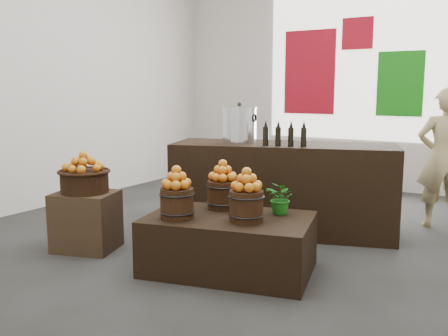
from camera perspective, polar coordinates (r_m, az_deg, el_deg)
The scene contains 22 objects.
ground at distance 5.59m, azimuth 1.46°, elevation -7.87°, with size 7.00×7.00×0.00m, color #333331.
back_wall at distance 8.57m, azimuth 13.64°, elevation 11.30°, with size 6.00×0.04×4.00m, color beige.
back_opening at distance 8.46m, azimuth 15.56°, elevation 11.26°, with size 3.20×0.02×2.40m, color white.
deco_red_left at distance 8.74m, azimuth 9.75°, elevation 10.72°, with size 0.90×0.04×1.40m, color #A00C1C.
deco_green_right at distance 8.29m, azimuth 19.48°, elevation 9.05°, with size 0.70×0.04×1.00m, color #157A13.
deco_red_upper at distance 8.51m, azimuth 15.02°, elevation 14.64°, with size 0.50×0.04×0.50m, color #A00C1C.
crate at distance 5.29m, azimuth -15.47°, elevation -5.86°, with size 0.59×0.49×0.59m, color #453420.
wicker_basket at distance 5.20m, azimuth -15.66°, elevation -1.54°, with size 0.47×0.47×0.22m, color black.
apples_in_basket at distance 5.17m, azimuth -15.75°, elevation 0.72°, with size 0.37×0.37×0.20m, color #A90506, non-canonical shape.
display_table at distance 4.52m, azimuth 0.57°, elevation -8.65°, with size 1.45×0.89×0.50m, color black.
apple_bucket_front_left at distance 4.38m, azimuth -5.41°, elevation -4.05°, with size 0.29×0.29×0.27m, color #34200E.
apples_in_bucket_front_left at distance 4.33m, azimuth -5.45°, elevation -1.06°, with size 0.22×0.22×0.20m, color #A90506, non-canonical shape.
apple_bucket_front_right at distance 4.27m, azimuth 2.57°, elevation -4.38°, with size 0.29×0.29×0.27m, color #34200E.
apples_in_bucket_front_right at distance 4.22m, azimuth 2.59°, elevation -1.31°, with size 0.22×0.22×0.20m, color #A90506, non-canonical shape.
apple_bucket_rear at distance 4.71m, azimuth -0.14°, elevation -3.07°, with size 0.29×0.29×0.27m, color #34200E.
apples_in_bucket_rear at distance 4.67m, azimuth -0.14°, elevation -0.28°, with size 0.22×0.22×0.20m, color #A90506, non-canonical shape.
herb_garnish_right at distance 4.53m, azimuth 6.60°, elevation -3.44°, with size 0.27×0.23×0.30m, color #166615.
herb_garnish_left at distance 4.77m, azimuth -4.94°, elevation -3.04°, with size 0.14×0.11×0.25m, color #166615.
counter at distance 5.72m, azimuth 6.75°, elevation -2.30°, with size 2.48×0.79×1.02m, color black.
stock_pot_left at distance 5.70m, azimuth 1.78°, elevation 4.84°, with size 0.38×0.38×0.38m, color silver.
oil_cruets at distance 5.38m, azimuth 6.58°, elevation 3.99°, with size 0.36×0.07×0.28m, color black, non-canonical shape.
shopper at distance 6.35m, azimuth 23.79°, elevation 1.03°, with size 0.60×0.39×1.65m, color tan.
Camera 1 is at (2.69, -4.62, 1.63)m, focal length 40.00 mm.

